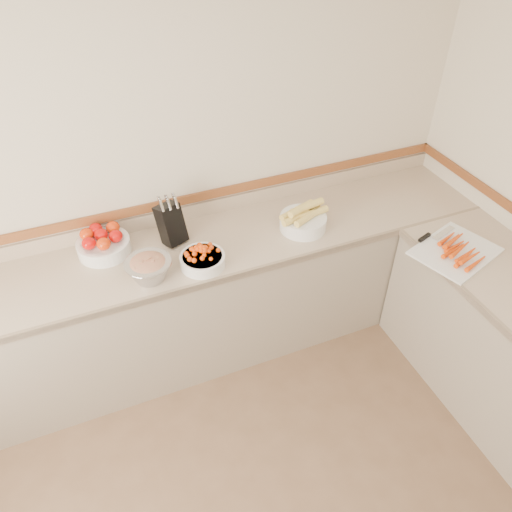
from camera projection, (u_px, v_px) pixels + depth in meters
name	position (u px, v px, depth m)	size (l,w,h in m)	color
back_wall	(161.00, 168.00, 3.00)	(4.00, 4.00, 0.00)	beige
counter_back	(189.00, 303.00, 3.31)	(4.00, 0.65, 1.08)	tan
knife_block	(171.00, 223.00, 3.02)	(0.19, 0.20, 0.33)	black
tomato_bowl	(103.00, 243.00, 2.98)	(0.32, 0.32, 0.16)	white
cherry_tomato_bowl	(202.00, 258.00, 2.90)	(0.27, 0.27, 0.15)	white
corn_bowl	(303.00, 219.00, 3.17)	(0.33, 0.30, 0.18)	white
rhubarb_bowl	(149.00, 268.00, 2.79)	(0.27, 0.27, 0.15)	#B2B2BA
cutting_board	(456.00, 251.00, 3.00)	(0.57, 0.51, 0.07)	white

